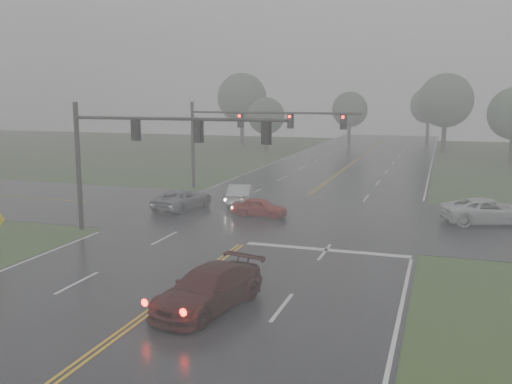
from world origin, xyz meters
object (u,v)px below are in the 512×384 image
(signal_gantry_near, at_px, (137,143))
(sedan_silver, at_px, (241,205))
(signal_gantry_far, at_px, (243,128))
(car_grey, at_px, (183,209))
(sedan_red, at_px, (260,217))
(pickup_white, at_px, (488,224))
(sedan_maroon, at_px, (209,309))

(signal_gantry_near, bearing_deg, sedan_silver, 75.87)
(signal_gantry_far, bearing_deg, car_grey, -98.77)
(signal_gantry_near, height_order, signal_gantry_far, signal_gantry_near)
(sedan_red, xyz_separation_m, sedan_silver, (-2.56, 3.45, 0.00))
(signal_gantry_far, bearing_deg, sedan_silver, -71.82)
(signal_gantry_near, bearing_deg, pickup_white, 25.36)
(sedan_silver, distance_m, signal_gantry_near, 11.61)
(sedan_red, relative_size, signal_gantry_near, 0.28)
(sedan_silver, bearing_deg, pickup_white, 163.53)
(signal_gantry_far, bearing_deg, sedan_red, -64.35)
(sedan_maroon, relative_size, signal_gantry_far, 0.37)
(car_grey, distance_m, pickup_white, 19.94)
(sedan_silver, distance_m, car_grey, 4.30)
(sedan_red, height_order, pickup_white, pickup_white)
(sedan_silver, xyz_separation_m, signal_gantry_near, (-2.53, -10.05, 5.23))
(sedan_silver, bearing_deg, car_grey, 26.96)
(pickup_white, bearing_deg, sedan_silver, 66.95)
(pickup_white, height_order, signal_gantry_near, signal_gantry_near)
(sedan_red, bearing_deg, car_grey, 84.20)
(car_grey, height_order, pickup_white, pickup_white)
(sedan_maroon, bearing_deg, signal_gantry_far, 119.97)
(sedan_maroon, xyz_separation_m, sedan_red, (-3.15, 16.05, 0.00))
(sedan_red, relative_size, sedan_silver, 0.78)
(sedan_maroon, distance_m, sedan_red, 16.35)
(sedan_silver, distance_m, pickup_white, 16.60)
(pickup_white, distance_m, signal_gantry_near, 21.78)
(sedan_maroon, relative_size, pickup_white, 0.94)
(pickup_white, distance_m, signal_gantry_far, 20.44)
(car_grey, xyz_separation_m, signal_gantry_far, (1.34, 8.71, 5.16))
(sedan_red, xyz_separation_m, signal_gantry_far, (-4.51, 9.39, 5.16))
(sedan_maroon, distance_m, sedan_silver, 20.31)
(sedan_silver, distance_m, signal_gantry_far, 8.11)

